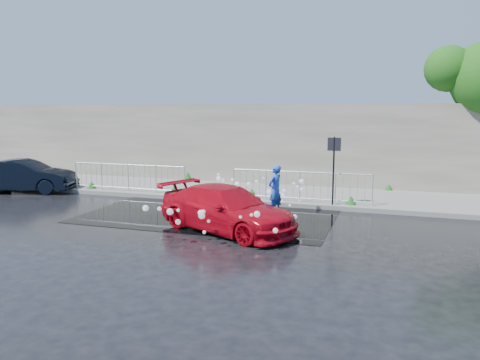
# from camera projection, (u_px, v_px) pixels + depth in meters

# --- Properties ---
(ground) EXTENTS (90.00, 90.00, 0.00)m
(ground) POSITION_uv_depth(u_px,v_px,m) (183.00, 220.00, 14.56)
(ground) COLOR black
(ground) RESTS_ON ground
(pavement) EXTENTS (30.00, 4.00, 0.15)m
(pavement) POSITION_uv_depth(u_px,v_px,m) (235.00, 191.00, 19.24)
(pavement) COLOR slate
(pavement) RESTS_ON ground
(curb) EXTENTS (30.00, 0.25, 0.16)m
(curb) POSITION_uv_depth(u_px,v_px,m) (218.00, 200.00, 17.36)
(curb) COLOR slate
(curb) RESTS_ON ground
(retaining_wall) EXTENTS (30.00, 0.60, 3.50)m
(retaining_wall) POSITION_uv_depth(u_px,v_px,m) (251.00, 144.00, 21.03)
(retaining_wall) COLOR #635F53
(retaining_wall) RESTS_ON pavement
(puddle) EXTENTS (8.00, 5.00, 0.01)m
(puddle) POSITION_uv_depth(u_px,v_px,m) (210.00, 214.00, 15.34)
(puddle) COLOR black
(puddle) RESTS_ON ground
(sign_post) EXTENTS (0.45, 0.06, 2.50)m
(sign_post) POSITION_uv_depth(u_px,v_px,m) (334.00, 160.00, 15.91)
(sign_post) COLOR black
(sign_post) RESTS_ON ground
(railing_left) EXTENTS (5.05, 0.05, 1.10)m
(railing_left) POSITION_uv_depth(u_px,v_px,m) (128.00, 177.00, 18.83)
(railing_left) COLOR silver
(railing_left) RESTS_ON pavement
(railing_right) EXTENTS (5.05, 0.05, 1.10)m
(railing_right) POSITION_uv_depth(u_px,v_px,m) (300.00, 185.00, 16.66)
(railing_right) COLOR silver
(railing_right) RESTS_ON pavement
(weeds) EXTENTS (12.17, 3.93, 0.38)m
(weeds) POSITION_uv_depth(u_px,v_px,m) (224.00, 187.00, 18.86)
(weeds) COLOR #154D14
(weeds) RESTS_ON pavement
(water_spray) EXTENTS (3.61, 5.55, 1.02)m
(water_spray) POSITION_uv_depth(u_px,v_px,m) (234.00, 197.00, 14.35)
(water_spray) COLOR white
(water_spray) RESTS_ON ground
(red_car) EXTENTS (4.74, 3.41, 1.28)m
(red_car) POSITION_uv_depth(u_px,v_px,m) (227.00, 209.00, 13.18)
(red_car) COLOR #AF0715
(red_car) RESTS_ON ground
(dark_car) EXTENTS (4.36, 2.57, 1.36)m
(dark_car) POSITION_uv_depth(u_px,v_px,m) (24.00, 176.00, 19.41)
(dark_car) COLOR black
(dark_car) RESTS_ON ground
(person) EXTENTS (0.58, 0.70, 1.63)m
(person) POSITION_uv_depth(u_px,v_px,m) (275.00, 189.00, 15.36)
(person) COLOR blue
(person) RESTS_ON ground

